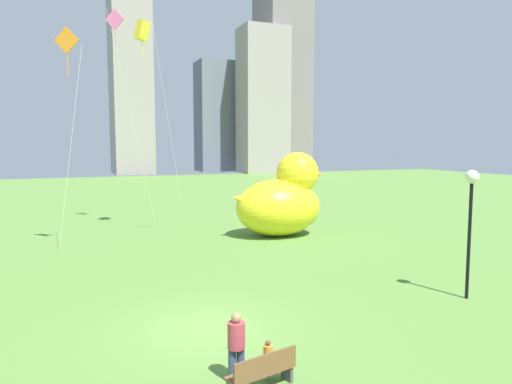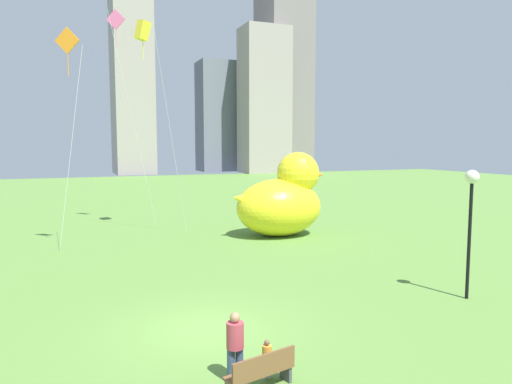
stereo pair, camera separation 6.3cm
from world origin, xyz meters
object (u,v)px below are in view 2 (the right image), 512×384
at_px(park_bench, 261,371).
at_px(person_child, 267,357).
at_px(giant_inflatable_duck, 282,200).
at_px(kite_orange, 67,50).
at_px(person_adult, 235,344).
at_px(lamppost, 471,199).
at_px(kite_pink, 117,30).
at_px(kite_yellow, 143,32).

bearing_deg(park_bench, person_child, 55.08).
relative_size(giant_inflatable_duck, kite_orange, 0.55).
bearing_deg(giant_inflatable_duck, person_adult, -118.60).
height_order(park_bench, person_adult, person_adult).
distance_m(giant_inflatable_duck, lamppost, 13.20).
bearing_deg(person_child, lamppost, 16.31).
relative_size(park_bench, person_child, 1.86).
bearing_deg(park_bench, kite_pink, 91.51).
distance_m(person_adult, kite_orange, 17.94).
bearing_deg(kite_orange, kite_yellow, 43.97).
distance_m(person_adult, lamppost, 10.31).
height_order(person_child, giant_inflatable_duck, giant_inflatable_duck).
height_order(kite_pink, kite_yellow, kite_pink).
distance_m(park_bench, kite_orange, 18.76).
relative_size(person_adult, kite_orange, 0.15).
bearing_deg(person_adult, kite_yellow, 86.93).
bearing_deg(person_adult, park_bench, -57.00).
relative_size(kite_pink, kite_yellow, 1.09).
bearing_deg(person_child, person_adult, 171.06).
xyz_separation_m(park_bench, person_adult, (-0.40, 0.62, 0.44)).
bearing_deg(person_adult, kite_pink, 90.49).
distance_m(park_bench, person_adult, 0.86).
height_order(person_adult, kite_pink, kite_pink).
xyz_separation_m(giant_inflatable_duck, lamppost, (1.16, -13.07, 1.43)).
bearing_deg(kite_pink, lamppost, -62.88).
relative_size(park_bench, lamppost, 0.38).
relative_size(lamppost, kite_orange, 0.42).
relative_size(person_child, kite_orange, 0.08).
bearing_deg(kite_yellow, lamppost, -62.77).
bearing_deg(giant_inflatable_duck, person_child, -116.26).
bearing_deg(kite_orange, kite_pink, 65.19).
xyz_separation_m(park_bench, person_child, (0.35, 0.50, 0.04)).
distance_m(giant_inflatable_duck, kite_pink, 14.94).
height_order(person_child, kite_orange, kite_orange).
bearing_deg(person_child, park_bench, -124.92).
bearing_deg(kite_pink, giant_inflatable_duck, -35.27).
bearing_deg(kite_orange, park_bench, -77.06).
distance_m(park_bench, kite_pink, 25.41).
relative_size(giant_inflatable_duck, kite_yellow, 0.47).
xyz_separation_m(kite_orange, kite_yellow, (4.25, 4.10, 2.11)).
distance_m(person_child, lamppost, 9.76).
distance_m(giant_inflatable_duck, kite_orange, 14.11).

